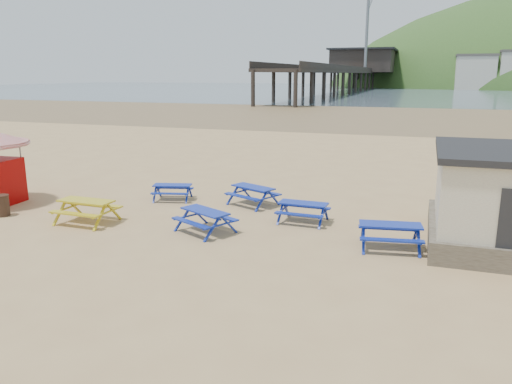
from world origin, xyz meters
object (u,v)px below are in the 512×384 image
(picnic_table_blue_a, at_px, (173,192))
(picnic_table_blue_b, at_px, (253,196))
(picnic_table_yellow, at_px, (87,211))
(litter_bin, at_px, (2,205))

(picnic_table_blue_a, xyz_separation_m, picnic_table_blue_b, (3.65, 0.31, 0.06))
(picnic_table_yellow, bearing_deg, picnic_table_blue_b, 42.95)
(picnic_table_yellow, bearing_deg, picnic_table_blue_a, 73.07)
(picnic_table_blue_b, bearing_deg, picnic_table_blue_a, -151.18)
(picnic_table_blue_a, distance_m, litter_bin, 6.76)
(picnic_table_yellow, bearing_deg, litter_bin, -173.69)
(picnic_table_yellow, height_order, litter_bin, picnic_table_yellow)
(picnic_table_blue_b, bearing_deg, litter_bin, -127.45)
(picnic_table_yellow, distance_m, litter_bin, 3.72)
(picnic_table_blue_b, bearing_deg, picnic_table_yellow, -114.54)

